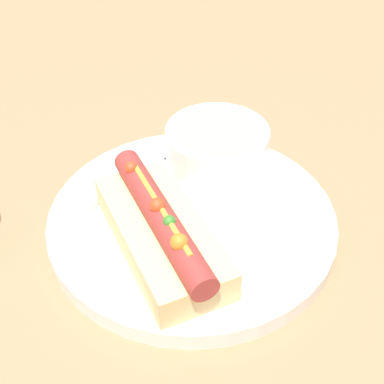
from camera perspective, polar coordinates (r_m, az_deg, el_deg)
ground_plane at (r=0.57m, az=-0.00°, el=-3.81°), size 4.00×4.00×0.00m
dinner_plate at (r=0.56m, az=-0.00°, el=-3.09°), size 0.30×0.30×0.02m
hot_dog at (r=0.50m, az=-3.27°, el=-4.17°), size 0.19×0.13×0.06m
soup_bowl at (r=0.60m, az=2.67°, el=5.01°), size 0.12×0.12×0.05m
spoon at (r=0.62m, az=-3.59°, el=3.44°), size 0.03×0.17×0.01m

